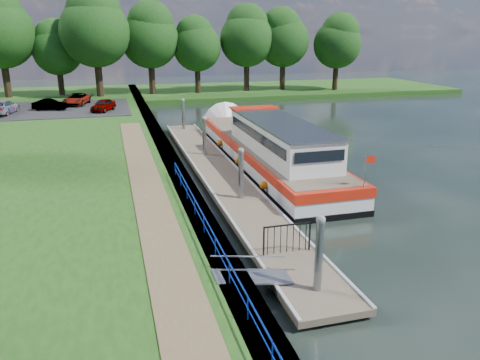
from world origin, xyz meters
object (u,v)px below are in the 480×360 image
object	(u,v)px
barge	(264,147)
car_b	(50,105)
car_c	(3,107)
car_d	(77,99)
car_a	(103,105)
pontoon	(220,176)

from	to	relation	value
barge	car_b	size ratio (longest dim) A/B	6.46
car_c	car_d	size ratio (longest dim) A/B	1.04
car_c	car_d	distance (m)	7.67
car_a	car_d	world-z (taller)	car_d
car_c	pontoon	bearing A→B (deg)	134.10
car_b	car_c	bearing A→B (deg)	119.80
car_a	car_d	distance (m)	5.73
car_d	car_c	bearing A→B (deg)	-132.04
car_a	car_c	xyz separation A→B (m)	(-9.10, 0.79, 0.06)
pontoon	barge	bearing A→B (deg)	37.80
car_a	car_c	distance (m)	9.14
pontoon	car_c	size ratio (longest dim) A/B	6.75
barge	car_d	bearing A→B (deg)	117.68
car_b	pontoon	bearing A→B (deg)	-142.50
pontoon	car_d	xyz separation A→B (m)	(-9.25, 27.27, 1.25)
car_a	car_b	bearing A→B (deg)	-177.27
pontoon	car_a	bearing A→B (deg)	106.37
car_a	car_d	xyz separation A→B (m)	(-2.72, 5.04, 0.01)
car_c	car_b	bearing A→B (deg)	-152.22
car_c	car_d	world-z (taller)	car_c
car_b	car_d	distance (m)	3.80
pontoon	car_a	xyz separation A→B (m)	(-6.53, 22.23, 1.24)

